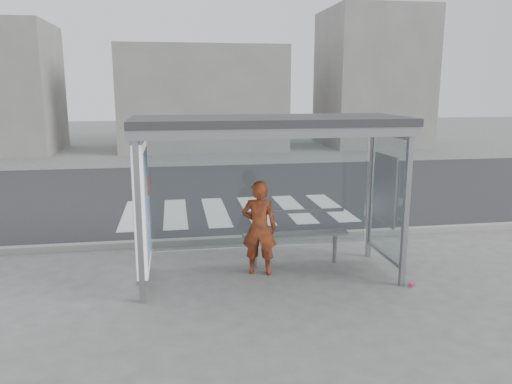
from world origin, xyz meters
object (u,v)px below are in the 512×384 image
(bus_shelter, at_px, (246,158))
(soda_can, at_px, (412,284))
(bench, at_px, (295,234))
(person, at_px, (259,228))

(bus_shelter, xyz_separation_m, soda_can, (2.51, -0.84, -1.95))
(bus_shelter, bearing_deg, soda_can, -18.41)
(bus_shelter, distance_m, bench, 1.75)
(bus_shelter, bearing_deg, bench, 25.10)
(person, xyz_separation_m, bench, (0.69, 0.33, -0.23))
(person, distance_m, bench, 0.80)
(person, relative_size, bench, 0.86)
(bus_shelter, relative_size, soda_can, 33.17)
(bus_shelter, height_order, soda_can, bus_shelter)
(bus_shelter, distance_m, soda_can, 3.28)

